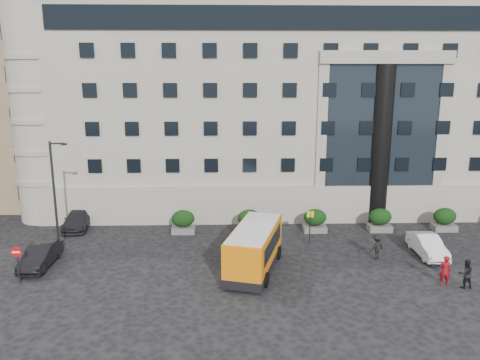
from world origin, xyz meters
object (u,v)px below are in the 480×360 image
object	(u,v)px
hedge_d	(380,220)
pedestrian_c	(377,247)
parked_car_c	(78,219)
pedestrian_a	(445,270)
street_lamp	(55,195)
white_taxi	(427,245)
parked_car_d	(84,201)
pedestrian_b	(466,274)
hedge_b	(249,221)
hedge_a	(183,221)
hedge_c	(315,220)
red_truck	(89,189)
parked_car_b	(40,256)
no_entry_sign	(17,257)
hedge_e	(445,219)
minibus	(254,247)
bus_stop_sign	(310,222)

from	to	relation	value
hedge_d	pedestrian_c	bearing A→B (deg)	-109.86
parked_car_c	pedestrian_a	world-z (taller)	pedestrian_a
street_lamp	white_taxi	world-z (taller)	street_lamp
parked_car_d	pedestrian_b	distance (m)	32.07
hedge_b	street_lamp	bearing A→B (deg)	-159.93
hedge_a	hedge_b	bearing A→B (deg)	0.00
hedge_c	parked_car_c	size ratio (longest dim) A/B	0.39
white_taxi	pedestrian_a	distance (m)	4.73
hedge_a	parked_car_c	xyz separation A→B (m)	(-8.69, 1.54, -0.24)
street_lamp	red_truck	size ratio (longest dim) A/B	1.50
parked_car_d	parked_car_c	bearing A→B (deg)	-78.38
parked_car_b	pedestrian_b	size ratio (longest dim) A/B	2.51
hedge_a	street_lamp	size ratio (longest dim) A/B	0.23
hedge_b	no_entry_sign	distance (m)	16.74
hedge_e	pedestrian_a	size ratio (longest dim) A/B	1.00
pedestrian_a	hedge_d	bearing A→B (deg)	-72.75
hedge_c	parked_car_c	world-z (taller)	hedge_c
red_truck	hedge_c	bearing A→B (deg)	-22.07
minibus	pedestrian_c	size ratio (longest dim) A/B	4.20
bus_stop_sign	minibus	size ratio (longest dim) A/B	0.35
street_lamp	minibus	bearing A→B (deg)	-10.99
hedge_c	pedestrian_a	size ratio (longest dim) A/B	1.00
hedge_b	bus_stop_sign	bearing A→B (deg)	-33.07
red_truck	pedestrian_c	distance (m)	27.52
bus_stop_sign	parked_car_d	bearing A→B (deg)	153.24
hedge_e	white_taxi	distance (m)	6.26
hedge_e	bus_stop_sign	xyz separation A→B (m)	(-11.30, -2.80, 0.80)
no_entry_sign	parked_car_b	world-z (taller)	no_entry_sign
hedge_b	parked_car_d	distance (m)	16.50
hedge_a	hedge_d	distance (m)	15.60
hedge_e	red_truck	xyz separation A→B (m)	(-30.60, 8.87, 0.52)
red_truck	pedestrian_a	xyz separation A→B (m)	(26.11, -18.66, -0.53)
pedestrian_b	hedge_a	bearing A→B (deg)	-30.91
parked_car_b	parked_car_c	xyz separation A→B (m)	(0.02, 7.83, -0.02)
bus_stop_sign	pedestrian_b	bearing A→B (deg)	-42.99
no_entry_sign	parked_car_d	world-z (taller)	no_entry_sign
hedge_b	street_lamp	xyz separation A→B (m)	(-13.14, -4.80, 3.44)
parked_car_d	white_taxi	size ratio (longest dim) A/B	1.26
hedge_d	minibus	world-z (taller)	minibus
pedestrian_a	parked_car_d	bearing A→B (deg)	-19.52
parked_car_c	pedestrian_c	distance (m)	23.38
pedestrian_a	minibus	bearing A→B (deg)	0.76
hedge_d	pedestrian_c	size ratio (longest dim) A/B	1.07
no_entry_sign	minibus	size ratio (longest dim) A/B	0.32
hedge_a	parked_car_c	bearing A→B (deg)	169.95
hedge_c	pedestrian_b	bearing A→B (deg)	-55.48
pedestrian_b	pedestrian_c	bearing A→B (deg)	-49.80
pedestrian_b	hedge_e	bearing A→B (deg)	-109.32
street_lamp	hedge_e	bearing A→B (deg)	9.48
minibus	pedestrian_b	bearing A→B (deg)	3.06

